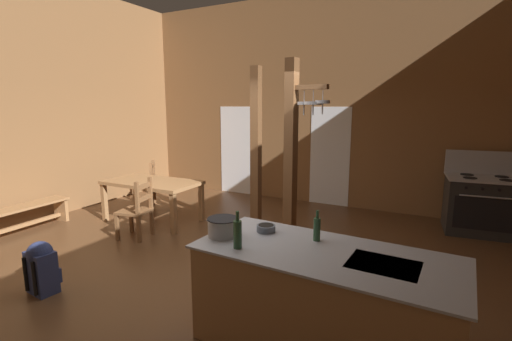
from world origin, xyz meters
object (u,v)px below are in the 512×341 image
(kitchen_island, at_px, (322,301))
(ladderback_chair_by_post, at_px, (160,185))
(stockpot_on_counter, at_px, (223,227))
(dining_table, at_px, (152,186))
(backpack, at_px, (41,266))
(bottle_short_on_counter, at_px, (238,234))
(stove_range, at_px, (483,204))
(bench_along_left_wall, at_px, (20,215))
(mixing_bowl_on_counter, at_px, (266,228))
(bottle_tall_on_counter, at_px, (317,229))
(ladderback_chair_near_window, at_px, (137,210))

(kitchen_island, distance_m, ladderback_chair_by_post, 5.14)
(stockpot_on_counter, bearing_deg, dining_table, 144.05)
(backpack, relative_size, bottle_short_on_counter, 1.85)
(stove_range, xyz_separation_m, bench_along_left_wall, (-6.72, -3.52, -0.17))
(stockpot_on_counter, height_order, bottle_short_on_counter, bottle_short_on_counter)
(ladderback_chair_by_post, relative_size, backpack, 1.59)
(stove_range, relative_size, bottle_short_on_counter, 4.09)
(bench_along_left_wall, distance_m, stockpot_on_counter, 4.42)
(ladderback_chair_by_post, height_order, stockpot_on_counter, stockpot_on_counter)
(dining_table, height_order, stockpot_on_counter, stockpot_on_counter)
(bench_along_left_wall, relative_size, bottle_short_on_counter, 4.95)
(bottle_short_on_counter, bearing_deg, stockpot_on_counter, 144.90)
(bench_along_left_wall, distance_m, mixing_bowl_on_counter, 4.68)
(stockpot_on_counter, bearing_deg, stove_range, 59.67)
(dining_table, bearing_deg, bench_along_left_wall, -134.76)
(kitchen_island, distance_m, backpack, 3.11)
(kitchen_island, xyz_separation_m, dining_table, (-3.79, 1.99, 0.21))
(ladderback_chair_by_post, xyz_separation_m, bench_along_left_wall, (-0.94, -2.27, -0.14))
(dining_table, distance_m, ladderback_chair_by_post, 0.96)
(kitchen_island, xyz_separation_m, stockpot_on_counter, (-0.94, -0.07, 0.53))
(ladderback_chair_by_post, height_order, bottle_short_on_counter, bottle_short_on_counter)
(stockpot_on_counter, bearing_deg, mixing_bowl_on_counter, 44.18)
(stockpot_on_counter, distance_m, bottle_tall_on_counter, 0.86)
(dining_table, xyz_separation_m, bottle_short_on_counter, (3.12, -2.25, 0.36))
(ladderback_chair_by_post, distance_m, bottle_tall_on_counter, 4.94)
(backpack, relative_size, bottle_tall_on_counter, 2.13)
(ladderback_chair_by_post, bearing_deg, backpack, -68.92)
(mixing_bowl_on_counter, height_order, bottle_tall_on_counter, bottle_tall_on_counter)
(ladderback_chair_near_window, distance_m, bottle_short_on_counter, 3.15)
(kitchen_island, bearing_deg, stove_range, 70.17)
(stove_range, relative_size, mixing_bowl_on_counter, 7.34)
(ladderback_chair_near_window, distance_m, stockpot_on_counter, 2.83)
(backpack, distance_m, bottle_tall_on_counter, 3.09)
(kitchen_island, bearing_deg, ladderback_chair_near_window, 160.08)
(stove_range, height_order, bottle_tall_on_counter, stove_range)
(ladderback_chair_by_post, bearing_deg, mixing_bowl_on_counter, -34.65)
(ladderback_chair_near_window, bearing_deg, stove_range, 29.89)
(bench_along_left_wall, bearing_deg, stockpot_on_counter, -7.53)
(mixing_bowl_on_counter, height_order, bottle_short_on_counter, bottle_short_on_counter)
(dining_table, height_order, ladderback_chair_near_window, ladderback_chair_near_window)
(ladderback_chair_near_window, distance_m, bench_along_left_wall, 2.02)
(bottle_tall_on_counter, bearing_deg, bench_along_left_wall, 176.82)
(kitchen_island, bearing_deg, ladderback_chair_by_post, 147.41)
(bottle_tall_on_counter, bearing_deg, stove_range, 67.37)
(bottle_tall_on_counter, distance_m, bottle_short_on_counter, 0.72)
(backpack, xyz_separation_m, mixing_bowl_on_counter, (2.42, 0.75, 0.60))
(dining_table, xyz_separation_m, bench_along_left_wall, (-1.48, -1.49, -0.34))
(backpack, xyz_separation_m, bottle_tall_on_counter, (2.92, 0.74, 0.68))
(backpack, bearing_deg, ladderback_chair_by_post, 111.08)
(kitchen_island, distance_m, mixing_bowl_on_counter, 0.83)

